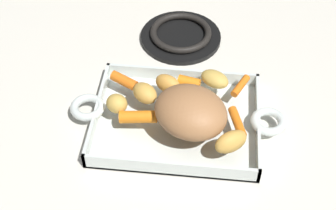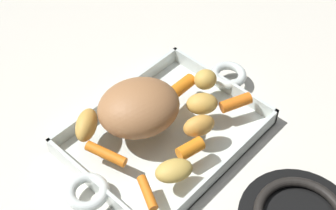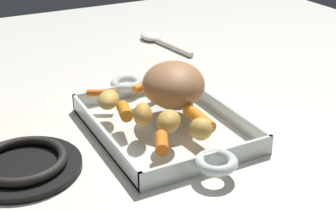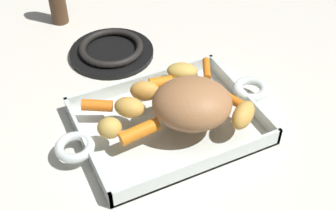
# 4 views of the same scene
# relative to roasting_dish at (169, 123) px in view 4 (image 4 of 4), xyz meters

# --- Properties ---
(ground_plane) EXTENTS (1.89, 1.89, 0.00)m
(ground_plane) POSITION_rel_roasting_dish_xyz_m (0.00, 0.00, -0.01)
(ground_plane) COLOR silver
(roasting_dish) EXTENTS (0.42, 0.25, 0.04)m
(roasting_dish) POSITION_rel_roasting_dish_xyz_m (0.00, 0.00, 0.00)
(roasting_dish) COLOR silver
(roasting_dish) RESTS_ON ground_plane
(pork_roast) EXTENTS (0.18, 0.17, 0.08)m
(pork_roast) POSITION_rel_roasting_dish_xyz_m (0.03, -0.03, 0.07)
(pork_roast) COLOR #A36D43
(pork_roast) RESTS_ON roasting_dish
(baby_carrot_short) EXTENTS (0.07, 0.03, 0.03)m
(baby_carrot_short) POSITION_rel_roasting_dish_xyz_m (-0.07, -0.03, 0.04)
(baby_carrot_short) COLOR orange
(baby_carrot_short) RESTS_ON roasting_dish
(baby_carrot_southwest) EXTENTS (0.04, 0.07, 0.02)m
(baby_carrot_southwest) POSITION_rel_roasting_dish_xyz_m (0.12, -0.02, 0.03)
(baby_carrot_southwest) COLOR orange
(baby_carrot_southwest) RESTS_ON roasting_dish
(baby_carrot_center_right) EXTENTS (0.06, 0.04, 0.02)m
(baby_carrot_center_right) POSITION_rel_roasting_dish_xyz_m (-0.11, 0.06, 0.04)
(baby_carrot_center_right) COLOR orange
(baby_carrot_center_right) RESTS_ON roasting_dish
(baby_carrot_center_left) EXTENTS (0.05, 0.03, 0.02)m
(baby_carrot_center_left) POSITION_rel_roasting_dish_xyz_m (0.02, 0.07, 0.04)
(baby_carrot_center_left) COLOR orange
(baby_carrot_center_left) RESTS_ON roasting_dish
(baby_carrot_northwest) EXTENTS (0.04, 0.06, 0.02)m
(baby_carrot_northwest) POSITION_rel_roasting_dish_xyz_m (0.12, 0.08, 0.03)
(baby_carrot_northwest) COLOR orange
(baby_carrot_northwest) RESTS_ON roasting_dish
(potato_golden_small) EXTENTS (0.07, 0.07, 0.04)m
(potato_golden_small) POSITION_rel_roasting_dish_xyz_m (-0.07, 0.03, 0.04)
(potato_golden_small) COLOR gold
(potato_golden_small) RESTS_ON roasting_dish
(potato_halved) EXTENTS (0.06, 0.05, 0.04)m
(potato_halved) POSITION_rel_roasting_dish_xyz_m (-0.02, 0.05, 0.05)
(potato_halved) COLOR gold
(potato_halved) RESTS_ON roasting_dish
(potato_whole) EXTENTS (0.07, 0.06, 0.03)m
(potato_whole) POSITION_rel_roasting_dish_xyz_m (0.07, 0.08, 0.04)
(potato_whole) COLOR gold
(potato_whole) RESTS_ON roasting_dish
(potato_corner) EXTENTS (0.07, 0.06, 0.04)m
(potato_corner) POSITION_rel_roasting_dish_xyz_m (0.10, -0.08, 0.05)
(potato_corner) COLOR gold
(potato_corner) RESTS_ON roasting_dish
(potato_near_roast) EXTENTS (0.05, 0.05, 0.04)m
(potato_near_roast) POSITION_rel_roasting_dish_xyz_m (-0.12, -0.01, 0.04)
(potato_near_roast) COLOR gold
(potato_near_roast) RESTS_ON roasting_dish
(stove_burner_rear) EXTENTS (0.19, 0.19, 0.03)m
(stove_burner_rear) POSITION_rel_roasting_dish_xyz_m (-0.02, 0.26, 0.00)
(stove_burner_rear) COLOR black
(stove_burner_rear) RESTS_ON ground_plane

